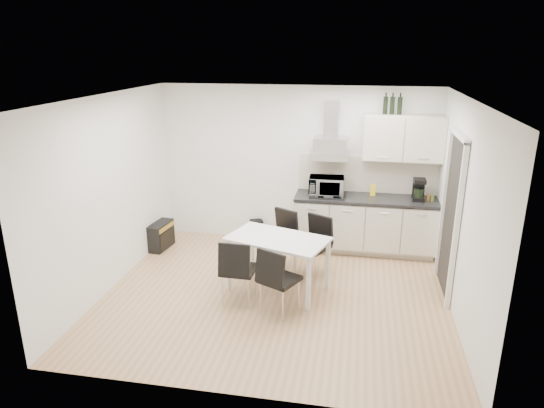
% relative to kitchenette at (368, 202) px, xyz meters
% --- Properties ---
extents(ground, '(4.50, 4.50, 0.00)m').
position_rel_kitchenette_xyz_m(ground, '(-1.18, -1.73, -0.83)').
color(ground, tan).
rests_on(ground, ground).
extents(wall_back, '(4.50, 0.10, 2.60)m').
position_rel_kitchenette_xyz_m(wall_back, '(-1.18, 0.27, 0.47)').
color(wall_back, white).
rests_on(wall_back, ground).
extents(wall_front, '(4.50, 0.10, 2.60)m').
position_rel_kitchenette_xyz_m(wall_front, '(-1.18, -3.73, 0.47)').
color(wall_front, white).
rests_on(wall_front, ground).
extents(wall_left, '(0.10, 4.00, 2.60)m').
position_rel_kitchenette_xyz_m(wall_left, '(-3.43, -1.73, 0.47)').
color(wall_left, white).
rests_on(wall_left, ground).
extents(wall_right, '(0.10, 4.00, 2.60)m').
position_rel_kitchenette_xyz_m(wall_right, '(1.07, -1.73, 0.47)').
color(wall_right, white).
rests_on(wall_right, ground).
extents(ceiling, '(4.50, 4.50, 0.00)m').
position_rel_kitchenette_xyz_m(ceiling, '(-1.18, -1.73, 1.77)').
color(ceiling, white).
rests_on(ceiling, wall_back).
extents(doorway, '(0.08, 1.04, 2.10)m').
position_rel_kitchenette_xyz_m(doorway, '(1.03, -1.18, 0.22)').
color(doorway, white).
rests_on(doorway, ground).
extents(kitchenette, '(2.22, 0.64, 2.52)m').
position_rel_kitchenette_xyz_m(kitchenette, '(0.00, 0.00, 0.00)').
color(kitchenette, beige).
rests_on(kitchenette, ground).
extents(dining_table, '(1.46, 1.10, 0.75)m').
position_rel_kitchenette_xyz_m(dining_table, '(-1.18, -1.55, -0.17)').
color(dining_table, white).
rests_on(dining_table, ground).
extents(chair_far_left, '(0.63, 0.65, 0.88)m').
position_rel_kitchenette_xyz_m(chair_far_left, '(-1.29, -0.90, -0.39)').
color(chair_far_left, black).
rests_on(chair_far_left, ground).
extents(chair_far_right, '(0.63, 0.65, 0.88)m').
position_rel_kitchenette_xyz_m(chair_far_right, '(-0.77, -1.07, -0.39)').
color(chair_far_right, black).
rests_on(chair_far_right, ground).
extents(chair_near_left, '(0.45, 0.51, 0.88)m').
position_rel_kitchenette_xyz_m(chair_near_left, '(-1.62, -1.98, -0.39)').
color(chair_near_left, black).
rests_on(chair_near_left, ground).
extents(chair_near_right, '(0.62, 0.64, 0.88)m').
position_rel_kitchenette_xyz_m(chair_near_right, '(-1.06, -2.15, -0.39)').
color(chair_near_right, black).
rests_on(chair_near_right, ground).
extents(guitar_amp, '(0.29, 0.55, 0.44)m').
position_rel_kitchenette_xyz_m(guitar_amp, '(-3.30, -0.51, -0.61)').
color(guitar_amp, black).
rests_on(guitar_amp, ground).
extents(floor_speaker, '(0.26, 0.25, 0.34)m').
position_rel_kitchenette_xyz_m(floor_speaker, '(-1.85, 0.17, -0.66)').
color(floor_speaker, black).
rests_on(floor_speaker, ground).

